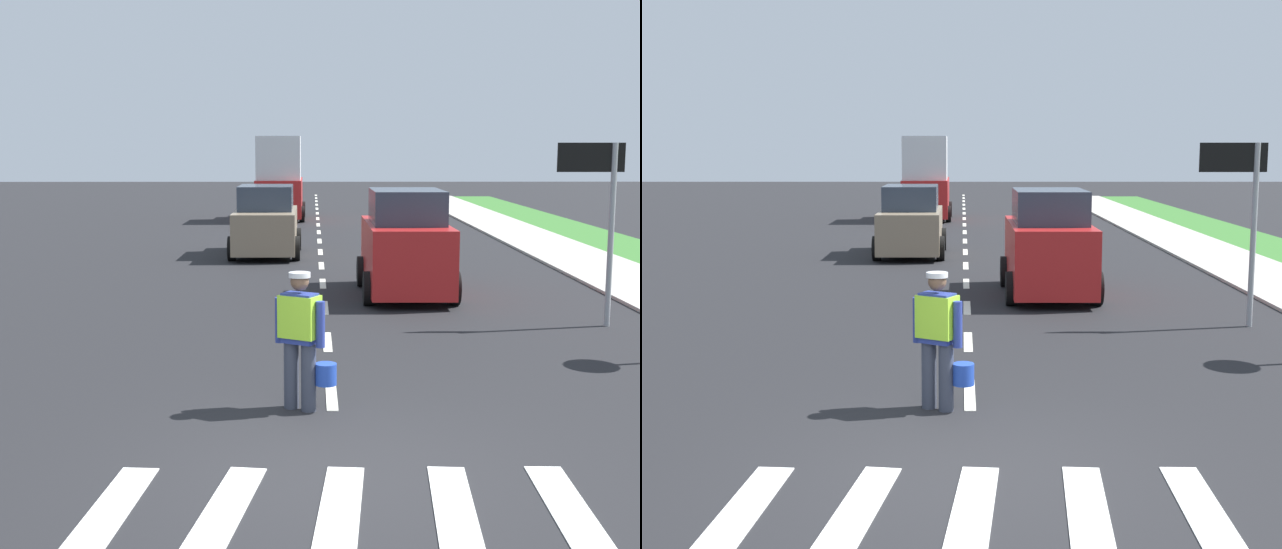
% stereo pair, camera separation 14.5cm
% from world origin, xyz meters
% --- Properties ---
extents(ground_plane, '(96.00, 96.00, 0.00)m').
position_xyz_m(ground_plane, '(0.00, 21.00, 0.00)').
color(ground_plane, black).
extents(crosswalk_stripes, '(4.46, 1.93, 0.01)m').
position_xyz_m(crosswalk_stripes, '(0.00, -0.81, 0.01)').
color(crosswalk_stripes, white).
rests_on(crosswalk_stripes, ground).
extents(lane_center_line, '(0.14, 46.40, 0.01)m').
position_xyz_m(lane_center_line, '(0.00, 25.20, 0.00)').
color(lane_center_line, silver).
rests_on(lane_center_line, ground).
extents(road_worker, '(0.74, 0.47, 1.67)m').
position_xyz_m(road_worker, '(-0.37, 2.09, 0.93)').
color(road_worker, '#383D4C').
rests_on(road_worker, ground).
extents(lane_direction_sign, '(1.16, 0.11, 3.20)m').
position_xyz_m(lane_direction_sign, '(4.71, 6.94, 2.41)').
color(lane_direction_sign, gray).
rests_on(lane_direction_sign, ground).
extents(delivery_truck, '(2.16, 4.60, 3.54)m').
position_xyz_m(delivery_truck, '(-1.63, 29.21, 1.61)').
color(delivery_truck, red).
rests_on(delivery_truck, ground).
extents(car_outgoing_ahead, '(1.91, 3.82, 2.24)m').
position_xyz_m(car_outgoing_ahead, '(1.73, 10.16, 1.04)').
color(car_outgoing_ahead, red).
rests_on(car_outgoing_ahead, ground).
extents(car_oncoming_second, '(1.99, 3.91, 2.01)m').
position_xyz_m(car_oncoming_second, '(-1.57, 17.04, 0.93)').
color(car_oncoming_second, gray).
rests_on(car_oncoming_second, ground).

